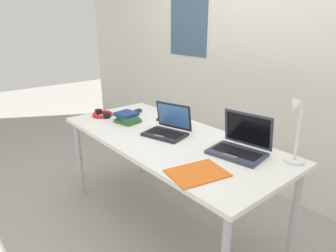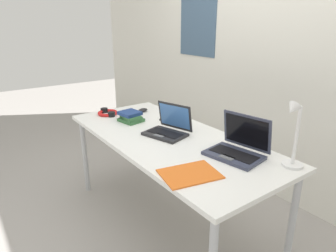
# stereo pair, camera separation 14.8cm
# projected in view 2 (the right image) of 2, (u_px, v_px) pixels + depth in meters

# --- Properties ---
(ground_plane) EXTENTS (12.00, 12.00, 0.00)m
(ground_plane) POSITION_uv_depth(u_px,v_px,m) (168.00, 221.00, 2.42)
(ground_plane) COLOR gray
(wall_back) EXTENTS (6.00, 0.13, 2.60)m
(wall_back) POSITION_uv_depth(u_px,v_px,m) (270.00, 49.00, 2.59)
(wall_back) COLOR silver
(wall_back) RESTS_ON ground_plane
(desk) EXTENTS (1.80, 0.80, 0.74)m
(desk) POSITION_uv_depth(u_px,v_px,m) (168.00, 144.00, 2.19)
(desk) COLOR white
(desk) RESTS_ON ground_plane
(desk_lamp) EXTENTS (0.12, 0.18, 0.40)m
(desk_lamp) POSITION_uv_depth(u_px,v_px,m) (293.00, 135.00, 1.64)
(desk_lamp) COLOR white
(desk_lamp) RESTS_ON desk
(laptop_near_lamp) EXTENTS (0.35, 0.31, 0.22)m
(laptop_near_lamp) POSITION_uv_depth(u_px,v_px,m) (168.00, 128.00, 2.20)
(laptop_near_lamp) COLOR #232326
(laptop_near_lamp) RESTS_ON desk
(laptop_center) EXTENTS (0.37, 0.32, 0.25)m
(laptop_center) POSITION_uv_depth(u_px,v_px,m) (238.00, 148.00, 1.85)
(laptop_center) COLOR #33384C
(laptop_center) RESTS_ON desk
(computer_mouse) EXTENTS (0.07, 0.10, 0.03)m
(computer_mouse) POSITION_uv_depth(u_px,v_px,m) (143.00, 110.00, 2.75)
(computer_mouse) COLOR black
(computer_mouse) RESTS_ON desk
(cell_phone) EXTENTS (0.14, 0.15, 0.01)m
(cell_phone) POSITION_uv_depth(u_px,v_px,m) (165.00, 118.00, 2.57)
(cell_phone) COLOR black
(cell_phone) RESTS_ON desk
(headphones) EXTENTS (0.21, 0.18, 0.04)m
(headphones) POSITION_uv_depth(u_px,v_px,m) (108.00, 113.00, 2.67)
(headphones) COLOR red
(headphones) RESTS_ON desk
(book_stack) EXTENTS (0.21, 0.19, 0.08)m
(book_stack) POSITION_uv_depth(u_px,v_px,m) (131.00, 117.00, 2.48)
(book_stack) COLOR #336638
(book_stack) RESTS_ON desk
(paper_folder_front_left) EXTENTS (0.29, 0.35, 0.01)m
(paper_folder_front_left) POSITION_uv_depth(u_px,v_px,m) (190.00, 174.00, 1.63)
(paper_folder_front_left) COLOR orange
(paper_folder_front_left) RESTS_ON desk
(coffee_mug) EXTENTS (0.11, 0.08, 0.09)m
(coffee_mug) POSITION_uv_depth(u_px,v_px,m) (180.00, 117.00, 2.46)
(coffee_mug) COLOR white
(coffee_mug) RESTS_ON desk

